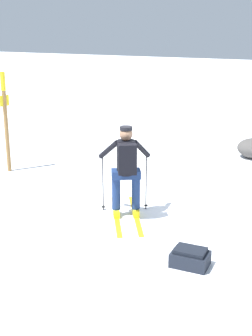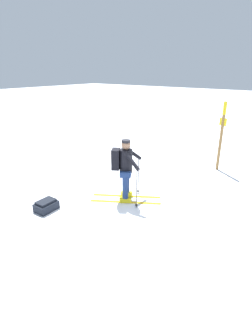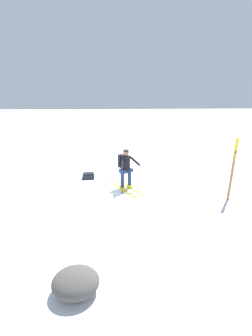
# 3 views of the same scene
# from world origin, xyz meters

# --- Properties ---
(ground_plane) EXTENTS (80.00, 80.00, 0.00)m
(ground_plane) POSITION_xyz_m (0.00, 0.00, 0.00)
(ground_plane) COLOR white
(skier) EXTENTS (1.35, 1.79, 1.62)m
(skier) POSITION_xyz_m (-0.33, -0.25, 0.93)
(skier) COLOR gold
(skier) RESTS_ON ground_plane
(dropped_backpack) EXTENTS (0.54, 0.40, 0.26)m
(dropped_backpack) POSITION_xyz_m (1.29, -1.42, 0.12)
(dropped_backpack) COLOR black
(dropped_backpack) RESTS_ON ground_plane
(trail_marker) EXTENTS (0.11, 0.24, 2.28)m
(trail_marker) POSITION_xyz_m (-4.00, 0.91, 1.34)
(trail_marker) COLOR olive
(trail_marker) RESTS_ON ground_plane
(rock_boulder) EXTENTS (0.93, 0.79, 0.51)m
(rock_boulder) POSITION_xyz_m (0.85, 4.65, 0.25)
(rock_boulder) COLOR #474442
(rock_boulder) RESTS_ON ground_plane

